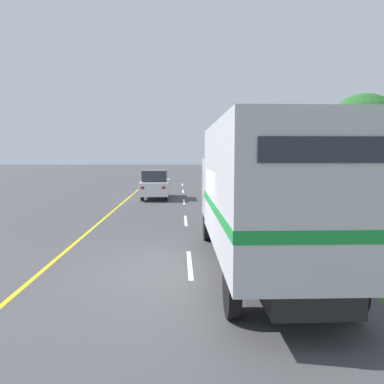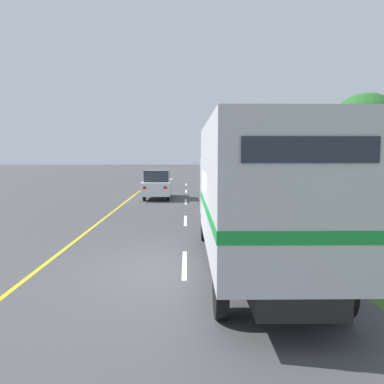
{
  "view_description": "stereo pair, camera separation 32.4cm",
  "coord_description": "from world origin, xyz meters",
  "px_view_note": "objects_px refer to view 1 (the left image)",
  "views": [
    {
      "loc": [
        -0.26,
        -9.13,
        2.9
      ],
      "look_at": [
        0.3,
        7.78,
        1.2
      ],
      "focal_mm": 35.0,
      "sensor_mm": 36.0,
      "label": 1
    },
    {
      "loc": [
        0.07,
        -9.14,
        2.9
      ],
      "look_at": [
        0.3,
        7.78,
        1.2
      ],
      "focal_mm": 35.0,
      "sensor_mm": 36.0,
      "label": 2
    }
  ],
  "objects_px": {
    "highway_sign": "(331,182)",
    "roadside_tree_mid": "(358,140)",
    "roadside_tree_near": "(363,133)",
    "roadside_tree_far": "(303,143)",
    "lead_car_white": "(155,184)",
    "horse_trailer_truck": "(263,192)"
  },
  "relations": [
    {
      "from": "horse_trailer_truck",
      "to": "highway_sign",
      "type": "height_order",
      "value": "horse_trailer_truck"
    },
    {
      "from": "roadside_tree_mid",
      "to": "roadside_tree_far",
      "type": "bearing_deg",
      "value": 102.02
    },
    {
      "from": "horse_trailer_truck",
      "to": "highway_sign",
      "type": "distance_m",
      "value": 6.93
    },
    {
      "from": "lead_car_white",
      "to": "roadside_tree_far",
      "type": "xyz_separation_m",
      "value": [
        11.56,
        5.43,
        2.88
      ]
    },
    {
      "from": "highway_sign",
      "to": "roadside_tree_mid",
      "type": "xyz_separation_m",
      "value": [
        5.34,
        9.11,
        1.98
      ]
    },
    {
      "from": "horse_trailer_truck",
      "to": "lead_car_white",
      "type": "height_order",
      "value": "horse_trailer_truck"
    },
    {
      "from": "horse_trailer_truck",
      "to": "highway_sign",
      "type": "xyz_separation_m",
      "value": [
        3.98,
        5.67,
        -0.17
      ]
    },
    {
      "from": "lead_car_white",
      "to": "roadside_tree_mid",
      "type": "height_order",
      "value": "roadside_tree_mid"
    },
    {
      "from": "highway_sign",
      "to": "roadside_tree_near",
      "type": "relative_size",
      "value": 0.49
    },
    {
      "from": "horse_trailer_truck",
      "to": "lead_car_white",
      "type": "distance_m",
      "value": 16.24
    },
    {
      "from": "lead_car_white",
      "to": "roadside_tree_far",
      "type": "distance_m",
      "value": 13.09
    },
    {
      "from": "highway_sign",
      "to": "roadside_tree_mid",
      "type": "distance_m",
      "value": 10.74
    },
    {
      "from": "highway_sign",
      "to": "roadside_tree_near",
      "type": "height_order",
      "value": "roadside_tree_near"
    },
    {
      "from": "lead_car_white",
      "to": "roadside_tree_mid",
      "type": "distance_m",
      "value": 13.28
    },
    {
      "from": "lead_car_white",
      "to": "roadside_tree_far",
      "type": "height_order",
      "value": "roadside_tree_far"
    },
    {
      "from": "roadside_tree_near",
      "to": "roadside_tree_mid",
      "type": "xyz_separation_m",
      "value": [
        2.18,
        5.09,
        -0.15
      ]
    },
    {
      "from": "lead_car_white",
      "to": "roadside_tree_near",
      "type": "bearing_deg",
      "value": -29.56
    },
    {
      "from": "horse_trailer_truck",
      "to": "roadside_tree_mid",
      "type": "relative_size",
      "value": 1.34
    },
    {
      "from": "lead_car_white",
      "to": "roadside_tree_far",
      "type": "bearing_deg",
      "value": 25.14
    },
    {
      "from": "horse_trailer_truck",
      "to": "roadside_tree_near",
      "type": "relative_size",
      "value": 1.39
    },
    {
      "from": "lead_car_white",
      "to": "roadside_tree_far",
      "type": "relative_size",
      "value": 0.71
    },
    {
      "from": "roadside_tree_near",
      "to": "roadside_tree_far",
      "type": "distance_m",
      "value": 11.56
    }
  ]
}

